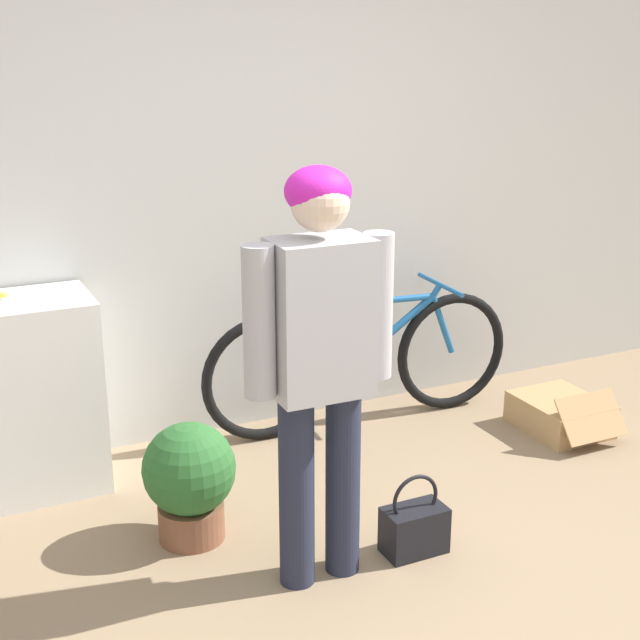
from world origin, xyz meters
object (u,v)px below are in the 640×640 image
at_px(bicycle, 362,361).
at_px(cardboard_box, 561,414).
at_px(potted_plant, 189,478).
at_px(person, 320,343).
at_px(handbag, 414,527).

xyz_separation_m(bicycle, cardboard_box, (0.90, -0.54, -0.26)).
relative_size(bicycle, potted_plant, 3.46).
bearing_deg(potted_plant, person, -52.35).
height_order(bicycle, handbag, bicycle).
xyz_separation_m(bicycle, handbag, (-0.41, -1.21, -0.24)).
bearing_deg(potted_plant, bicycle, 31.63).
relative_size(bicycle, handbag, 5.14).
relative_size(handbag, cardboard_box, 0.63).
height_order(person, potted_plant, person).
distance_m(handbag, cardboard_box, 1.47).
bearing_deg(bicycle, cardboard_box, -27.46).
bearing_deg(person, bicycle, 56.93).
bearing_deg(cardboard_box, bicycle, 149.22).
height_order(bicycle, cardboard_box, bicycle).
height_order(handbag, potted_plant, potted_plant).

